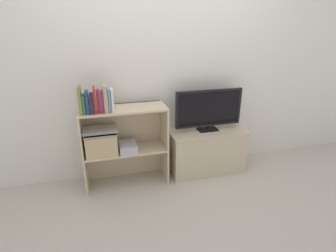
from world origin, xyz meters
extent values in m
plane|color=#BCB2A3|center=(0.00, 0.00, 0.00)|extent=(16.00, 16.00, 0.00)
cube|color=silver|center=(0.00, 0.42, 1.20)|extent=(10.00, 0.05, 2.40)
cube|color=#CCB793|center=(0.47, 0.19, 0.25)|extent=(0.86, 0.38, 0.49)
cube|color=#CCB793|center=(0.47, 0.19, 0.50)|extent=(0.88, 0.40, 0.02)
cube|color=black|center=(0.47, 0.19, 0.52)|extent=(0.22, 0.14, 0.01)
cylinder|color=black|center=(0.47, 0.19, 0.55)|extent=(0.04, 0.04, 0.04)
cube|color=black|center=(0.47, 0.19, 0.77)|extent=(0.76, 0.03, 0.41)
cube|color=black|center=(0.47, 0.17, 0.77)|extent=(0.70, 0.00, 0.36)
cube|color=#CCB793|center=(-0.89, 0.17, 0.20)|extent=(0.02, 0.34, 0.41)
cube|color=#CCB793|center=(-0.04, 0.17, 0.20)|extent=(0.02, 0.34, 0.41)
cube|color=#CCB793|center=(-0.47, 0.33, 0.20)|extent=(0.83, 0.02, 0.41)
cube|color=#CCB793|center=(-0.47, 0.17, 0.40)|extent=(0.83, 0.34, 0.02)
cube|color=#CCB793|center=(-0.89, 0.17, 0.63)|extent=(0.02, 0.34, 0.45)
cube|color=#CCB793|center=(-0.04, 0.17, 0.63)|extent=(0.02, 0.34, 0.45)
cube|color=#CCB793|center=(-0.47, 0.33, 0.63)|extent=(0.83, 0.02, 0.45)
cube|color=#CCB793|center=(-0.47, 0.17, 0.85)|extent=(0.83, 0.34, 0.02)
cube|color=olive|center=(-0.85, 0.10, 0.98)|extent=(0.03, 0.14, 0.25)
cube|color=#286638|center=(-0.83, 0.10, 0.95)|extent=(0.02, 0.14, 0.17)
cube|color=navy|center=(-0.79, 0.10, 0.96)|extent=(0.03, 0.14, 0.21)
cube|color=#232328|center=(-0.76, 0.10, 0.95)|extent=(0.04, 0.14, 0.18)
cube|color=#B22328|center=(-0.72, 0.10, 0.98)|extent=(0.02, 0.16, 0.24)
cube|color=maroon|center=(-0.69, 0.10, 0.96)|extent=(0.03, 0.12, 0.20)
cube|color=#6B2D66|center=(-0.66, 0.10, 0.96)|extent=(0.03, 0.12, 0.20)
cube|color=tan|center=(-0.63, 0.10, 0.99)|extent=(0.04, 0.16, 0.25)
cube|color=#709ECC|center=(-0.59, 0.10, 0.97)|extent=(0.02, 0.12, 0.22)
cube|color=silver|center=(-0.57, 0.10, 0.97)|extent=(0.02, 0.16, 0.21)
cube|color=tan|center=(-0.71, 0.15, 0.53)|extent=(0.31, 0.30, 0.24)
cube|color=#917E5B|center=(-0.71, 0.15, 0.63)|extent=(0.31, 0.31, 0.02)
cube|color=#BCBCC1|center=(-0.71, 0.15, 0.66)|extent=(0.34, 0.23, 0.02)
cylinder|color=#99999E|center=(-0.71, 0.15, 0.67)|extent=(0.02, 0.02, 0.00)
cube|color=#B2B2B7|center=(-0.44, 0.13, 0.45)|extent=(0.18, 0.24, 0.08)
camera|label=1|loc=(-0.68, -2.35, 1.64)|focal=28.00mm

